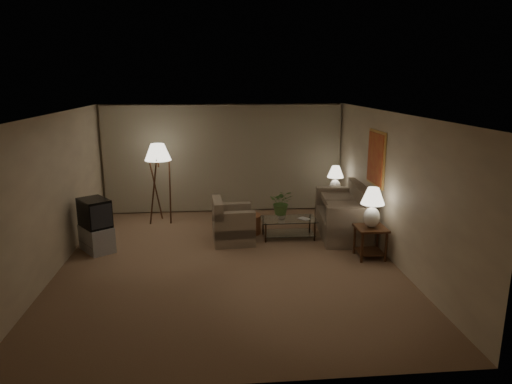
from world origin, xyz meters
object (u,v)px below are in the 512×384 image
side_table_near (370,237)px  side_table_far (334,201)px  coffee_table (288,225)px  ottoman (247,224)px  table_lamp_near (372,204)px  vase (282,215)px  table_lamp_far (335,177)px  sofa (343,216)px  armchair (233,225)px  tv_cabinet (97,238)px  crt_tv (95,213)px  floor_lamp (159,182)px

side_table_near → side_table_far: size_ratio=1.00×
coffee_table → ottoman: 0.94m
table_lamp_near → coffee_table: size_ratio=0.65×
side_table_far → vase: size_ratio=3.65×
side_table_far → table_lamp_far: bearing=-153.4°
side_table_near → side_table_far: 2.60m
side_table_near → sofa: bearing=96.3°
armchair → side_table_near: (2.52, -1.11, 0.05)m
side_table_near → tv_cabinet: (-5.20, 0.85, -0.16)m
armchair → tv_cabinet: bearing=92.2°
table_lamp_near → crt_tv: (-5.20, 0.85, -0.27)m
table_lamp_near → ottoman: (-2.20, 1.65, -0.84)m
coffee_table → vase: vase is taller
side_table_near → side_table_far: same height
side_table_near → table_lamp_far: size_ratio=0.89×
armchair → coffee_table: (1.17, 0.14, -0.08)m
side_table_far → tv_cabinet: (-5.20, -1.75, -0.15)m
armchair → side_table_near: bearing=-117.3°
ottoman → vase: bearing=-29.4°
table_lamp_far → tv_cabinet: bearing=-161.4°
table_lamp_near → ottoman: bearing=143.2°
side_table_far → ottoman: (-2.20, -0.95, -0.20)m
sofa → side_table_near: (0.15, -1.35, -0.01)m
table_lamp_far → floor_lamp: floor_lamp is taller
coffee_table → tv_cabinet: 3.88m
vase → table_lamp_near: bearing=-39.9°
vase → table_lamp_far: bearing=42.1°
table_lamp_far → floor_lamp: 4.15m
sofa → coffee_table: size_ratio=1.79×
sofa → side_table_far: bearing=179.0°
sofa → vase: (-1.34, -0.10, 0.08)m
crt_tv → ottoman: bearing=68.5°
coffee_table → table_lamp_near: bearing=-42.9°
side_table_far → ottoman: bearing=-156.5°
ottoman → vase: vase is taller
table_lamp_near → table_lamp_far: bearing=90.0°
table_lamp_far → tv_cabinet: size_ratio=0.79×
table_lamp_far → sofa: bearing=-96.8°
table_lamp_near → crt_tv: bearing=170.8°
table_lamp_far → armchair: bearing=-149.4°
crt_tv → vase: bearing=59.8°
armchair → side_table_near: armchair is taller
table_lamp_near → vase: bearing=140.1°
tv_cabinet → floor_lamp: size_ratio=0.46×
side_table_near → tv_cabinet: size_ratio=0.70×
crt_tv → floor_lamp: bearing=112.9°
side_table_near → floor_lamp: size_ratio=0.32×
side_table_far → floor_lamp: floor_lamp is taller
coffee_table → vase: bearing=-180.0°
armchair → table_lamp_near: size_ratio=1.27×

